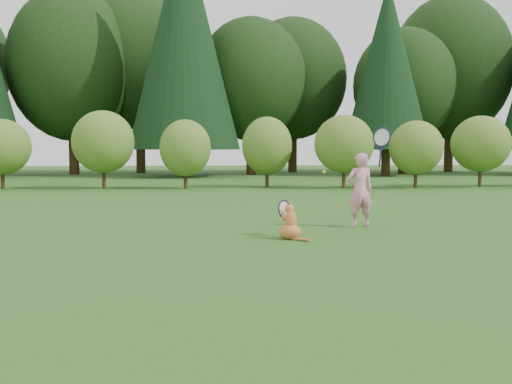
{
  "coord_description": "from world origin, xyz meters",
  "views": [
    {
      "loc": [
        -0.72,
        -8.42,
        1.35
      ],
      "look_at": [
        0.2,
        0.8,
        0.7
      ],
      "focal_mm": 40.0,
      "sensor_mm": 36.0,
      "label": 1
    }
  ],
  "objects": [
    {
      "name": "woodland_backdrop",
      "position": [
        0.0,
        23.0,
        7.5
      ],
      "size": [
        48.0,
        10.0,
        15.0
      ],
      "primitive_type": null,
      "color": "black",
      "rests_on": "ground"
    },
    {
      "name": "cat",
      "position": [
        0.68,
        0.3,
        0.29
      ],
      "size": [
        0.52,
        0.81,
        0.76
      ],
      "rotation": [
        0.0,
        0.0,
        0.31
      ],
      "color": "#BB5224",
      "rests_on": "ground"
    },
    {
      "name": "shrub_row",
      "position": [
        0.0,
        13.0,
        1.4
      ],
      "size": [
        28.0,
        3.0,
        2.8
      ],
      "primitive_type": null,
      "color": "#547A26",
      "rests_on": "ground"
    },
    {
      "name": "child",
      "position": [
        2.17,
        1.56,
        0.7
      ],
      "size": [
        0.79,
        0.54,
        1.99
      ],
      "rotation": [
        0.0,
        0.0,
        3.26
      ],
      "color": "pink",
      "rests_on": "ground"
    },
    {
      "name": "ground",
      "position": [
        0.0,
        0.0,
        0.0
      ],
      "size": [
        100.0,
        100.0,
        0.0
      ],
      "primitive_type": "plane",
      "color": "#264C15",
      "rests_on": "ground"
    },
    {
      "name": "tennis_ball",
      "position": [
        1.45,
        1.37,
        1.01
      ],
      "size": [
        0.06,
        0.06,
        0.06
      ],
      "color": "#B9D819",
      "rests_on": "ground"
    }
  ]
}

